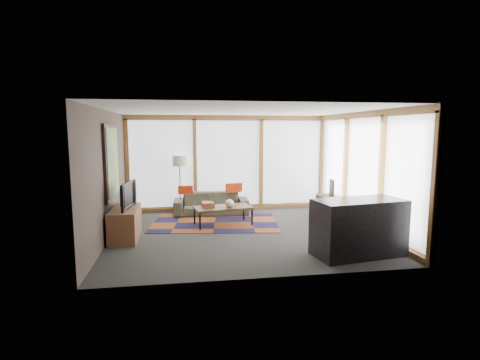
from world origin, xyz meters
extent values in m
plane|color=#2B2B29|center=(0.00, 0.00, 0.00)|extent=(5.50, 5.50, 0.00)
cube|color=#403530|center=(-2.75, 0.00, 1.30)|extent=(0.04, 5.00, 2.60)
cube|color=#403530|center=(0.00, -2.50, 1.30)|extent=(5.50, 0.04, 2.60)
cube|color=silver|center=(0.00, 0.00, 2.60)|extent=(5.50, 5.00, 0.04)
cube|color=white|center=(0.00, 2.47, 1.30)|extent=(5.30, 0.02, 2.35)
cube|color=white|center=(2.72, 0.00, 1.30)|extent=(0.02, 4.80, 2.35)
cube|color=black|center=(-2.71, 0.30, 1.55)|extent=(0.05, 1.35, 1.55)
cube|color=gold|center=(-2.69, 0.30, 1.55)|extent=(0.02, 1.20, 1.40)
cube|color=brown|center=(-0.52, 0.98, 0.01)|extent=(3.16, 2.25, 0.01)
imported|color=#3E4030|center=(-0.52, 1.95, 0.28)|extent=(1.98, 0.87, 0.57)
cube|color=#B42D0E|center=(-1.19, 1.90, 0.67)|extent=(0.38, 0.12, 0.21)
cube|color=#B42D0E|center=(0.09, 1.99, 0.69)|extent=(0.45, 0.23, 0.24)
cube|color=brown|center=(-0.69, 0.79, 0.49)|extent=(0.29, 0.35, 0.11)
ellipsoid|color=beige|center=(-0.20, 0.69, 0.53)|extent=(0.25, 0.25, 0.18)
ellipsoid|color=black|center=(2.45, 0.01, 0.58)|extent=(0.21, 0.21, 0.10)
ellipsoid|color=black|center=(2.44, 0.42, 0.57)|extent=(0.16, 0.16, 0.08)
cube|color=black|center=(2.54, 1.30, 0.74)|extent=(0.08, 0.32, 0.41)
cube|color=brown|center=(-2.44, -0.01, 0.31)|extent=(0.52, 1.26, 0.63)
imported|color=black|center=(-2.44, -0.03, 0.90)|extent=(0.26, 0.94, 0.54)
cube|color=black|center=(1.78, -1.73, 0.50)|extent=(1.67, 0.96, 1.00)
camera|label=1|loc=(-1.29, -7.74, 2.19)|focal=28.00mm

